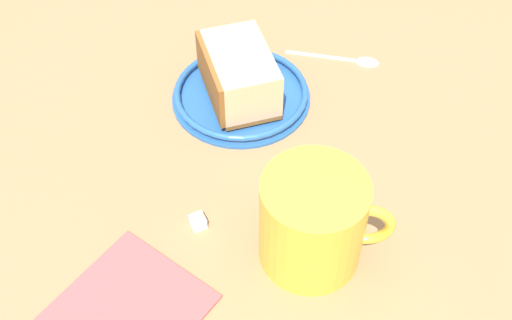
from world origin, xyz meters
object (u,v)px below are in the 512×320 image
object	(u,v)px
small_plate	(241,94)
sugar_cube	(198,222)
cake_slice	(238,75)
folded_napkin	(128,308)
tea_mug	(314,221)
teaspoon	(352,58)

from	to	relation	value
small_plate	sugar_cube	distance (cm)	19.45
small_plate	cake_slice	size ratio (longest dim) A/B	1.27
folded_napkin	small_plate	bearing A→B (deg)	169.49
cake_slice	small_plate	bearing A→B (deg)	115.94
small_plate	folded_napkin	distance (cm)	30.28
tea_mug	sugar_cube	size ratio (longest dim) A/B	8.84
cake_slice	folded_napkin	bearing A→B (deg)	-10.09
small_plate	tea_mug	xyz separation A→B (cm)	(20.79, 10.59, 4.54)
teaspoon	sugar_cube	distance (cm)	31.97
teaspoon	sugar_cube	bearing A→B (deg)	-26.17
small_plate	teaspoon	world-z (taller)	small_plate
folded_napkin	sugar_cube	size ratio (longest dim) A/B	8.69
teaspoon	folded_napkin	bearing A→B (deg)	-25.36
teaspoon	sugar_cube	size ratio (longest dim) A/B	8.41
folded_napkin	tea_mug	bearing A→B (deg)	119.13
cake_slice	teaspoon	distance (cm)	16.62
small_plate	sugar_cube	bearing A→B (deg)	-3.28
small_plate	sugar_cube	xyz separation A→B (cm)	(19.41, -1.11, -0.04)
cake_slice	teaspoon	world-z (taller)	cake_slice
cake_slice	tea_mug	size ratio (longest dim) A/B	1.04
sugar_cube	teaspoon	bearing A→B (deg)	153.83
folded_napkin	sugar_cube	distance (cm)	11.27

